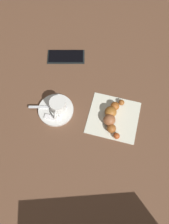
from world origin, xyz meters
TOP-DOWN VIEW (x-y plane):
  - ground_plane at (0.00, 0.00)m, footprint 1.80×1.80m
  - saucer at (0.10, 0.02)m, footprint 0.13×0.13m
  - espresso_cup at (0.09, 0.01)m, footprint 0.06×0.08m
  - teaspoon at (0.11, 0.01)m, footprint 0.13×0.08m
  - sugar_packet at (0.09, 0.05)m, footprint 0.06×0.03m
  - napkin at (-0.10, -0.05)m, footprint 0.21×0.20m
  - croissant at (-0.09, -0.05)m, footprint 0.09×0.15m
  - cell_phone at (0.19, -0.21)m, footprint 0.17×0.13m

SIDE VIEW (x-z plane):
  - ground_plane at x=0.00m, z-range 0.00..0.00m
  - napkin at x=-0.10m, z-range 0.00..0.00m
  - cell_phone at x=0.19m, z-range 0.00..0.01m
  - saucer at x=0.10m, z-range 0.00..0.01m
  - teaspoon at x=0.11m, z-range 0.01..0.02m
  - sugar_packet at x=0.09m, z-range 0.01..0.02m
  - croissant at x=-0.09m, z-range 0.00..0.04m
  - espresso_cup at x=0.09m, z-range 0.01..0.06m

